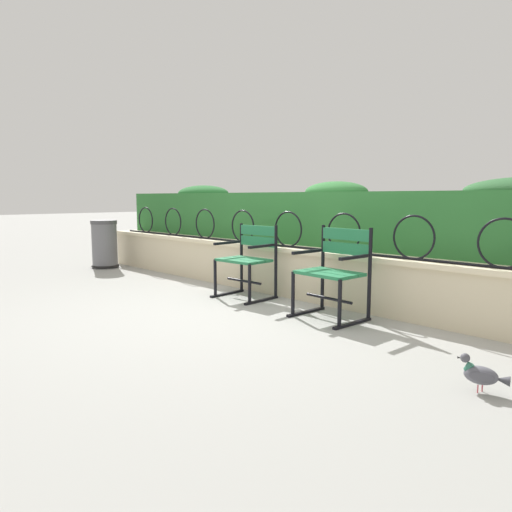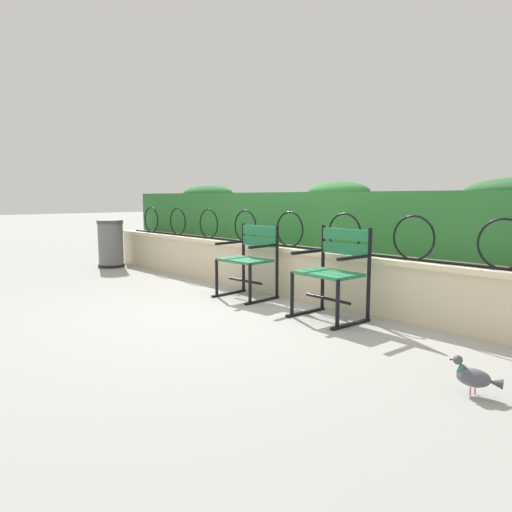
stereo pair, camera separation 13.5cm
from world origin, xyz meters
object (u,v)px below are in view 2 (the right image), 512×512
object	(u,v)px
park_chair_right	(334,270)
trash_bin	(111,245)
park_chair_left	(250,258)
pigeon_near_chairs	(474,377)

from	to	relation	value
park_chair_right	trash_bin	bearing A→B (deg)	-179.27
park_chair_left	park_chair_right	size ratio (longest dim) A/B	0.96
park_chair_right	pigeon_near_chairs	world-z (taller)	park_chair_right
park_chair_left	pigeon_near_chairs	world-z (taller)	park_chair_left
park_chair_left	pigeon_near_chairs	size ratio (longest dim) A/B	2.90
park_chair_right	trash_bin	world-z (taller)	park_chair_right
park_chair_right	pigeon_near_chairs	bearing A→B (deg)	-25.78
trash_bin	park_chair_right	bearing A→B (deg)	0.73
pigeon_near_chairs	trash_bin	size ratio (longest dim) A/B	0.37
park_chair_left	pigeon_near_chairs	distance (m)	3.07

